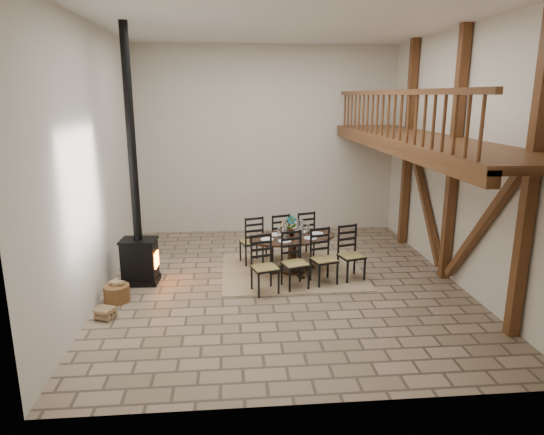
{
  "coord_description": "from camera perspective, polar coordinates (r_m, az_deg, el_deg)",
  "views": [
    {
      "loc": [
        -1.05,
        -9.16,
        3.7
      ],
      "look_at": [
        -0.19,
        0.4,
        1.27
      ],
      "focal_mm": 32.0,
      "sensor_mm": 36.0,
      "label": 1
    }
  ],
  "objects": [
    {
      "name": "log_basket",
      "position": [
        9.47,
        -17.8,
        -8.42
      ],
      "size": [
        0.47,
        0.47,
        0.39
      ],
      "rotation": [
        0.0,
        0.0,
        -0.41
      ],
      "color": "brown",
      "rests_on": "ground"
    },
    {
      "name": "room_shell",
      "position": [
        9.46,
        8.68,
        9.89
      ],
      "size": [
        7.02,
        8.02,
        5.01
      ],
      "color": "beige",
      "rests_on": "ground"
    },
    {
      "name": "ground",
      "position": [
        9.94,
        1.28,
        -7.67
      ],
      "size": [
        8.0,
        8.0,
        0.0
      ],
      "primitive_type": "plane",
      "color": "gray",
      "rests_on": "ground"
    },
    {
      "name": "dining_table",
      "position": [
        10.32,
        2.62,
        -4.44
      ],
      "size": [
        2.57,
        2.62,
        1.23
      ],
      "rotation": [
        0.0,
        0.0,
        0.29
      ],
      "color": "black",
      "rests_on": "ground"
    },
    {
      "name": "wood_stove",
      "position": [
        9.94,
        -15.52,
        -1.42
      ],
      "size": [
        0.75,
        0.6,
        5.0
      ],
      "rotation": [
        0.0,
        0.0,
        -0.07
      ],
      "color": "black",
      "rests_on": "ground"
    },
    {
      "name": "log_stack",
      "position": [
        8.86,
        -18.98,
        -10.6
      ],
      "size": [
        0.37,
        0.38,
        0.19
      ],
      "rotation": [
        0.0,
        0.0,
        -0.39
      ],
      "color": "#9A7C56",
      "rests_on": "ground"
    },
    {
      "name": "rug",
      "position": [
        10.53,
        2.39,
        -6.33
      ],
      "size": [
        3.0,
        2.5,
        0.02
      ],
      "primitive_type": "cube",
      "color": "tan",
      "rests_on": "ground"
    }
  ]
}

